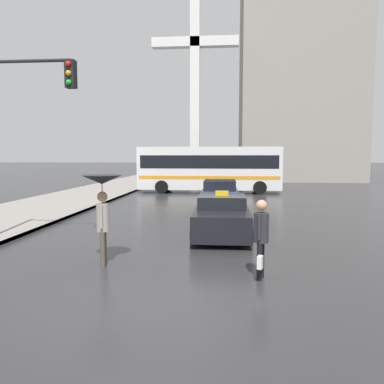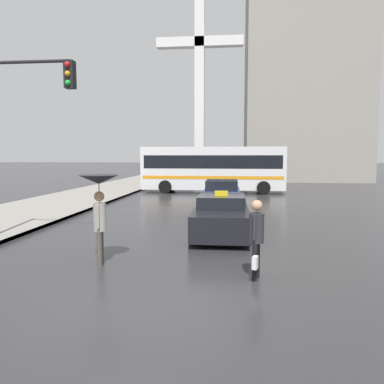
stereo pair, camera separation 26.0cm
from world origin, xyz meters
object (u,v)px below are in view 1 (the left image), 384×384
object	(u,v)px
pedestrian_man	(261,233)
monument_cross	(195,73)
traffic_light	(16,113)
sedan_red	(220,196)
city_bus	(209,167)
pedestrian_with_umbrella	(102,195)
taxi	(222,217)

from	to	relation	value
pedestrian_man	monument_cross	world-z (taller)	monument_cross
pedestrian_man	traffic_light	bearing A→B (deg)	-93.04
sedan_red	traffic_light	world-z (taller)	traffic_light
pedestrian_man	city_bus	bearing A→B (deg)	-156.89
pedestrian_with_umbrella	traffic_light	bearing A→B (deg)	51.87
traffic_light	taxi	bearing A→B (deg)	16.87
sedan_red	pedestrian_with_umbrella	distance (m)	10.52
taxi	pedestrian_man	bearing A→B (deg)	101.25
taxi	monument_cross	distance (m)	25.98
city_bus	monument_cross	size ratio (longest dim) A/B	0.56
taxi	traffic_light	distance (m)	7.22
pedestrian_with_umbrella	traffic_light	distance (m)	4.36
taxi	sedan_red	bearing A→B (deg)	-88.63
sedan_red	city_bus	distance (m)	9.11
city_bus	traffic_light	distance (m)	18.02
city_bus	pedestrian_with_umbrella	bearing A→B (deg)	-5.00
taxi	pedestrian_man	size ratio (longest dim) A/B	2.34
traffic_light	monument_cross	bearing A→B (deg)	82.63
pedestrian_with_umbrella	pedestrian_man	distance (m)	3.93
taxi	city_bus	world-z (taller)	city_bus
traffic_light	pedestrian_man	bearing A→B (deg)	-20.53
pedestrian_man	pedestrian_with_umbrella	bearing A→B (deg)	-83.02
pedestrian_with_umbrella	monument_cross	world-z (taller)	monument_cross
sedan_red	pedestrian_man	distance (m)	10.86
pedestrian_with_umbrella	traffic_light	xyz separation A→B (m)	(-3.22, 1.92, 2.23)
sedan_red	city_bus	xyz separation A→B (m)	(-0.90, 8.98, 1.18)
taxi	city_bus	xyz separation A→B (m)	(-1.06, 15.30, 1.22)
pedestrian_with_umbrella	monument_cross	size ratio (longest dim) A/B	0.12
sedan_red	pedestrian_with_umbrella	bearing A→B (deg)	74.74
taxi	city_bus	distance (m)	15.38
pedestrian_man	monument_cross	xyz separation A→B (m)	(-3.70, 28.33, 9.57)
sedan_red	traffic_light	distance (m)	10.65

